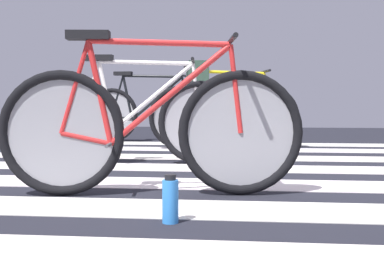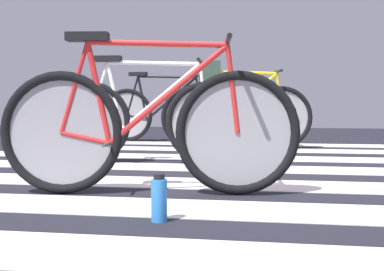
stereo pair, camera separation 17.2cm
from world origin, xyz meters
TOP-DOWN VIEW (x-y plane):
  - ground at (0.00, 0.00)m, footprint 18.00×14.00m
  - crosswalk_markings at (-0.04, 0.21)m, footprint 5.39×5.75m
  - bicycle_1_of_4 at (-0.44, -0.58)m, footprint 1.73×0.52m
  - bicycle_2_of_4 at (-0.80, 0.80)m, footprint 1.73×0.52m
  - bicycle_3_of_4 at (-0.12, 2.28)m, footprint 1.71×0.56m
  - cyclist_3_of_4 at (-0.43, 2.22)m, footprint 0.38×0.45m
  - bicycle_4_of_4 at (-1.15, 3.05)m, footprint 1.73×0.52m
  - water_bottle at (-0.24, -1.20)m, footprint 0.07×0.07m

SIDE VIEW (x-z plane):
  - ground at x=0.00m, z-range 0.00..0.02m
  - crosswalk_markings at x=-0.04m, z-range 0.02..0.02m
  - water_bottle at x=-0.24m, z-range 0.01..0.23m
  - bicycle_1_of_4 at x=-0.44m, z-range -0.06..0.87m
  - bicycle_2_of_4 at x=-0.80m, z-range -0.06..0.87m
  - bicycle_3_of_4 at x=-0.12m, z-range -0.06..0.87m
  - bicycle_4_of_4 at x=-1.15m, z-range -0.06..0.87m
  - cyclist_3_of_4 at x=-0.43m, z-range 0.17..1.15m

